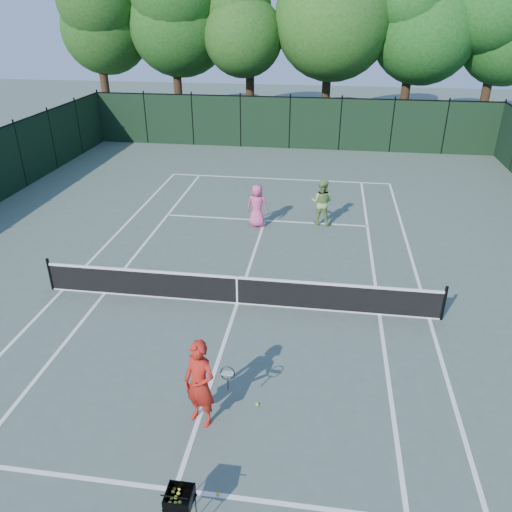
# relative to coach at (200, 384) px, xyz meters

# --- Properties ---
(ground) EXTENTS (90.00, 90.00, 0.00)m
(ground) POSITION_rel_coach_xyz_m (-0.08, 4.67, -1.00)
(ground) COLOR #4A594E
(ground) RESTS_ON ground
(sideline_doubles_left) EXTENTS (0.10, 23.77, 0.01)m
(sideline_doubles_left) POSITION_rel_coach_xyz_m (-5.57, 4.67, -1.00)
(sideline_doubles_left) COLOR white
(sideline_doubles_left) RESTS_ON ground
(sideline_doubles_right) EXTENTS (0.10, 23.77, 0.01)m
(sideline_doubles_right) POSITION_rel_coach_xyz_m (5.40, 4.67, -1.00)
(sideline_doubles_right) COLOR white
(sideline_doubles_right) RESTS_ON ground
(sideline_singles_left) EXTENTS (0.10, 23.77, 0.01)m
(sideline_singles_left) POSITION_rel_coach_xyz_m (-4.20, 4.67, -1.00)
(sideline_singles_left) COLOR white
(sideline_singles_left) RESTS_ON ground
(sideline_singles_right) EXTENTS (0.10, 23.77, 0.01)m
(sideline_singles_right) POSITION_rel_coach_xyz_m (4.03, 4.67, -1.00)
(sideline_singles_right) COLOR white
(sideline_singles_right) RESTS_ON ground
(baseline_far) EXTENTS (10.97, 0.10, 0.01)m
(baseline_far) POSITION_rel_coach_xyz_m (-0.08, 16.55, -1.00)
(baseline_far) COLOR white
(baseline_far) RESTS_ON ground
(service_line_near) EXTENTS (8.23, 0.10, 0.01)m
(service_line_near) POSITION_rel_coach_xyz_m (-0.08, -1.73, -1.00)
(service_line_near) COLOR white
(service_line_near) RESTS_ON ground
(service_line_far) EXTENTS (8.23, 0.10, 0.01)m
(service_line_far) POSITION_rel_coach_xyz_m (-0.08, 11.07, -1.00)
(service_line_far) COLOR white
(service_line_far) RESTS_ON ground
(center_service_line) EXTENTS (0.10, 12.80, 0.01)m
(center_service_line) POSITION_rel_coach_xyz_m (-0.08, 4.67, -1.00)
(center_service_line) COLOR white
(center_service_line) RESTS_ON ground
(tennis_net) EXTENTS (11.69, 0.09, 1.06)m
(tennis_net) POSITION_rel_coach_xyz_m (-0.08, 4.67, -0.53)
(tennis_net) COLOR black
(tennis_net) RESTS_ON ground
(fence_far) EXTENTS (24.00, 0.05, 3.00)m
(fence_far) POSITION_rel_coach_xyz_m (-0.08, 22.67, 0.50)
(fence_far) COLOR black
(fence_far) RESTS_ON ground
(tree_0) EXTENTS (6.40, 6.40, 13.14)m
(tree_0) POSITION_rel_coach_xyz_m (-13.08, 26.17, 7.16)
(tree_0) COLOR black
(tree_0) RESTS_ON ground
(tree_2) EXTENTS (6.00, 6.00, 12.40)m
(tree_2) POSITION_rel_coach_xyz_m (-3.08, 26.47, 6.73)
(tree_2) COLOR black
(tree_2) RESTS_ON ground
(tree_4) EXTENTS (6.20, 6.20, 12.97)m
(tree_4) POSITION_rel_coach_xyz_m (6.92, 26.27, 7.14)
(tree_4) COLOR black
(tree_4) RESTS_ON ground
(tree_5) EXTENTS (5.80, 5.80, 12.23)m
(tree_5) POSITION_rel_coach_xyz_m (11.92, 26.77, 6.71)
(tree_5) COLOR black
(tree_5) RESTS_ON ground
(coach) EXTENTS (1.14, 0.73, 2.00)m
(coach) POSITION_rel_coach_xyz_m (0.00, 0.00, 0.00)
(coach) COLOR red
(coach) RESTS_ON ground
(player_pink) EXTENTS (0.90, 0.65, 1.71)m
(player_pink) POSITION_rel_coach_xyz_m (-0.32, 10.49, -0.15)
(player_pink) COLOR #E7518D
(player_pink) RESTS_ON ground
(player_green) EXTENTS (1.02, 0.87, 1.83)m
(player_green) POSITION_rel_coach_xyz_m (2.17, 11.06, -0.09)
(player_green) COLOR #83AD56
(player_green) RESTS_ON ground
(ball_hopper) EXTENTS (0.49, 0.49, 0.84)m
(ball_hopper) POSITION_rel_coach_xyz_m (0.24, -2.40, -0.29)
(ball_hopper) COLOR black
(ball_hopper) RESTS_ON ground
(loose_ball_near_cart) EXTENTS (0.07, 0.07, 0.07)m
(loose_ball_near_cart) POSITION_rel_coach_xyz_m (0.71, -1.73, -0.97)
(loose_ball_near_cart) COLOR gold
(loose_ball_near_cart) RESTS_ON ground
(loose_ball_midcourt) EXTENTS (0.07, 0.07, 0.07)m
(loose_ball_midcourt) POSITION_rel_coach_xyz_m (1.09, 0.60, -0.97)
(loose_ball_midcourt) COLOR yellow
(loose_ball_midcourt) RESTS_ON ground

